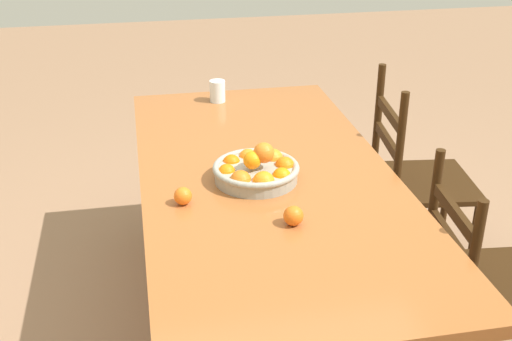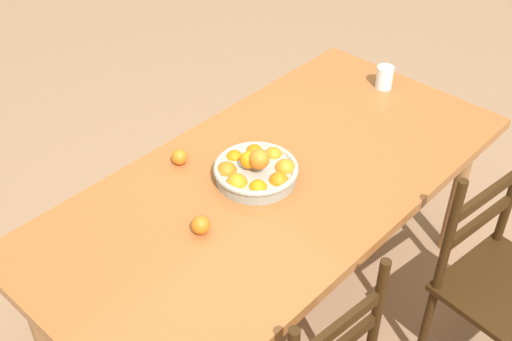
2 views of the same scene
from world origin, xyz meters
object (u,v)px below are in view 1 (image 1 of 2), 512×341
at_px(orange_loose_0, 183,196).
at_px(drinking_glass, 217,91).
at_px(fruit_bowl, 257,170).
at_px(chair_by_cabinet, 483,284).
at_px(chair_near_window, 415,182).
at_px(dining_table, 267,189).
at_px(orange_loose_1, 293,216).

distance_m(orange_loose_0, drinking_glass, 1.05).
distance_m(fruit_bowl, orange_loose_0, 0.31).
height_order(chair_by_cabinet, fruit_bowl, fruit_bowl).
height_order(chair_near_window, chair_by_cabinet, chair_near_window).
distance_m(dining_table, drinking_glass, 0.85).
height_order(chair_by_cabinet, drinking_glass, chair_by_cabinet).
relative_size(chair_near_window, chair_by_cabinet, 1.10).
relative_size(dining_table, chair_by_cabinet, 2.23).
bearing_deg(fruit_bowl, drinking_glass, -178.46).
relative_size(dining_table, orange_loose_0, 31.45).
xyz_separation_m(orange_loose_0, orange_loose_1, (0.21, 0.34, 0.00)).
distance_m(chair_by_cabinet, orange_loose_1, 0.82).
xyz_separation_m(chair_by_cabinet, orange_loose_0, (-0.21, -1.07, 0.37)).
height_order(fruit_bowl, drinking_glass, fruit_bowl).
bearing_deg(chair_near_window, drinking_glass, 70.59).
bearing_deg(orange_loose_1, chair_near_window, 134.43).
bearing_deg(fruit_bowl, chair_near_window, 117.56).
bearing_deg(dining_table, fruit_bowl, -45.30).
height_order(chair_near_window, drinking_glass, chair_near_window).
bearing_deg(orange_loose_0, dining_table, 118.14).
distance_m(chair_near_window, chair_by_cabinet, 0.79).
height_order(dining_table, fruit_bowl, fruit_bowl).
bearing_deg(dining_table, orange_loose_0, -61.86).
bearing_deg(fruit_bowl, dining_table, 134.70).
xyz_separation_m(orange_loose_1, drinking_glass, (-1.23, -0.08, 0.02)).
relative_size(dining_table, chair_near_window, 2.03).
bearing_deg(drinking_glass, dining_table, 5.04).
height_order(chair_by_cabinet, orange_loose_0, chair_by_cabinet).
height_order(dining_table, orange_loose_0, orange_loose_0).
bearing_deg(chair_near_window, orange_loose_0, 123.96).
bearing_deg(chair_near_window, orange_loose_1, 141.59).
height_order(chair_near_window, orange_loose_1, chair_near_window).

